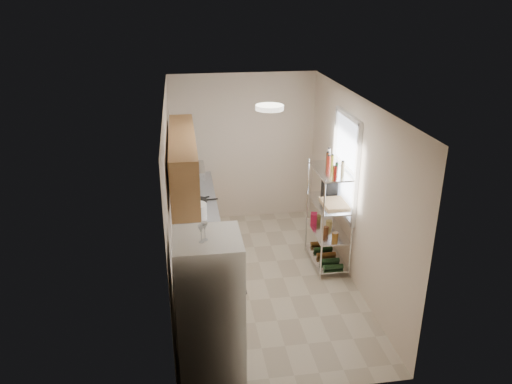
% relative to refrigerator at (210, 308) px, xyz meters
% --- Properties ---
extents(room, '(2.52, 4.42, 2.62)m').
position_rel_refrigerator_xyz_m(room, '(0.87, 1.74, 0.48)').
color(room, '#BDB199').
rests_on(room, ground).
extents(counter_run, '(0.63, 3.51, 0.90)m').
position_rel_refrigerator_xyz_m(counter_run, '(-0.05, 2.18, -0.37)').
color(counter_run, '#A17744').
rests_on(counter_run, ground).
extents(upper_cabinets, '(0.33, 2.20, 0.72)m').
position_rel_refrigerator_xyz_m(upper_cabinets, '(-0.18, 1.84, 0.99)').
color(upper_cabinets, '#A17744').
rests_on(upper_cabinets, room).
extents(range_hood, '(0.50, 0.60, 0.12)m').
position_rel_refrigerator_xyz_m(range_hood, '(-0.13, 2.64, 0.57)').
color(range_hood, '#B7BABC').
rests_on(range_hood, room).
extents(window, '(0.06, 1.00, 1.46)m').
position_rel_refrigerator_xyz_m(window, '(2.10, 2.09, 0.73)').
color(window, white).
rests_on(window, room).
extents(bakers_rack, '(0.45, 0.90, 1.73)m').
position_rel_refrigerator_xyz_m(bakers_rack, '(1.88, 2.04, 0.29)').
color(bakers_rack, silver).
rests_on(bakers_rack, ground).
extents(ceiling_dome, '(0.34, 0.34, 0.05)m').
position_rel_refrigerator_xyz_m(ceiling_dome, '(0.87, 1.44, 1.75)').
color(ceiling_dome, white).
rests_on(ceiling_dome, room).
extents(refrigerator, '(0.68, 0.68, 1.64)m').
position_rel_refrigerator_xyz_m(refrigerator, '(0.00, 0.00, 0.00)').
color(refrigerator, white).
rests_on(refrigerator, ground).
extents(wine_glass_a, '(0.06, 0.06, 0.18)m').
position_rel_refrigerator_xyz_m(wine_glass_a, '(-0.06, -0.09, 0.91)').
color(wine_glass_a, silver).
rests_on(wine_glass_a, refrigerator).
extents(wine_glass_b, '(0.07, 0.07, 0.19)m').
position_rel_refrigerator_xyz_m(wine_glass_b, '(-0.02, -0.05, 0.92)').
color(wine_glass_b, silver).
rests_on(wine_glass_b, refrigerator).
extents(rice_cooker, '(0.28, 0.28, 0.23)m').
position_rel_refrigerator_xyz_m(rice_cooker, '(-0.04, 2.01, 0.19)').
color(rice_cooker, white).
rests_on(rice_cooker, counter_run).
extents(frying_pan_large, '(0.30, 0.30, 0.04)m').
position_rel_refrigerator_xyz_m(frying_pan_large, '(-0.08, 2.64, 0.10)').
color(frying_pan_large, black).
rests_on(frying_pan_large, counter_run).
extents(frying_pan_small, '(0.26, 0.26, 0.05)m').
position_rel_refrigerator_xyz_m(frying_pan_small, '(0.02, 2.60, 0.10)').
color(frying_pan_small, black).
rests_on(frying_pan_small, counter_run).
extents(cutting_board, '(0.37, 0.47, 0.03)m').
position_rel_refrigerator_xyz_m(cutting_board, '(1.94, 1.97, 0.21)').
color(cutting_board, tan).
rests_on(cutting_board, bakers_rack).
extents(espresso_machine, '(0.18, 0.27, 0.31)m').
position_rel_refrigerator_xyz_m(espresso_machine, '(1.97, 2.37, 0.35)').
color(espresso_machine, black).
rests_on(espresso_machine, bakers_rack).
extents(storage_bag, '(0.13, 0.15, 0.15)m').
position_rel_refrigerator_xyz_m(storage_bag, '(1.74, 2.34, -0.18)').
color(storage_bag, maroon).
rests_on(storage_bag, bakers_rack).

